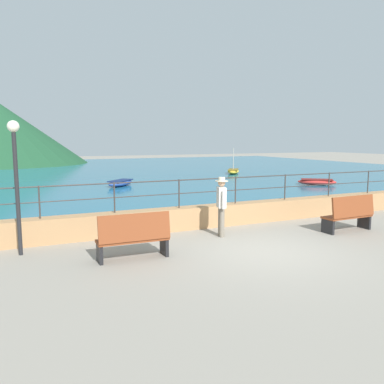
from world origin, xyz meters
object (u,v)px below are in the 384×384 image
(boat_0, at_px, (120,183))
(boat_1, at_px, (317,182))
(bench_far, at_px, (350,214))
(boat_2, at_px, (233,171))
(bench_main, at_px, (134,237))
(person_walking, at_px, (221,204))
(lamp_post, at_px, (16,166))

(boat_0, xyz_separation_m, boat_1, (11.15, -4.42, 0.00))
(bench_far, height_order, boat_2, boat_2)
(boat_0, bearing_deg, bench_main, -102.89)
(bench_far, distance_m, boat_0, 14.62)
(person_walking, relative_size, lamp_post, 0.53)
(person_walking, distance_m, lamp_post, 5.56)
(lamp_post, distance_m, boat_0, 14.00)
(bench_far, height_order, boat_1, bench_far)
(lamp_post, height_order, boat_0, lamp_post)
(lamp_post, bearing_deg, bench_main, -32.04)
(bench_far, relative_size, lamp_post, 0.52)
(bench_main, height_order, lamp_post, lamp_post)
(bench_far, xyz_separation_m, person_walking, (-3.89, 1.11, 0.42))
(bench_main, distance_m, lamp_post, 3.32)
(lamp_post, relative_size, boat_1, 1.38)
(lamp_post, distance_m, boat_1, 18.84)
(bench_main, relative_size, boat_1, 0.72)
(bench_far, bearing_deg, bench_main, -179.91)
(bench_far, distance_m, lamp_post, 9.57)
(boat_0, bearing_deg, boat_1, -21.63)
(bench_main, bearing_deg, person_walking, 20.72)
(boat_0, bearing_deg, person_walking, -91.23)
(boat_0, xyz_separation_m, boat_2, (10.53, 4.63, 0.01))
(bench_far, height_order, boat_0, bench_far)
(bench_far, distance_m, boat_2, 20.03)
(bench_far, xyz_separation_m, lamp_post, (-9.30, 1.52, 1.63))
(person_walking, relative_size, boat_0, 0.76)
(person_walking, xyz_separation_m, boat_2, (10.81, 17.69, -0.71))
(person_walking, bearing_deg, boat_0, 88.77)
(boat_1, relative_size, boat_2, 0.99)
(lamp_post, bearing_deg, bench_far, -9.28)
(bench_main, relative_size, boat_2, 0.71)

